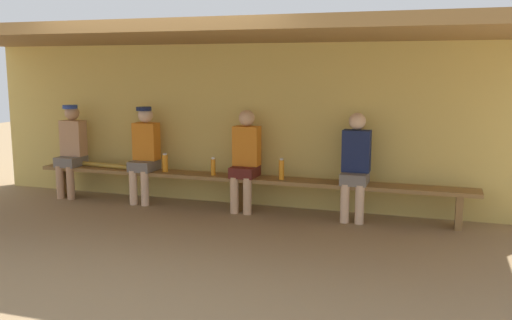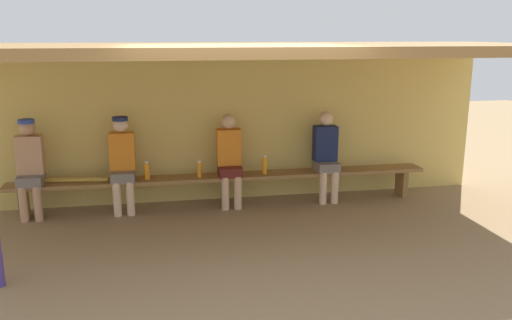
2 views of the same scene
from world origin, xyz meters
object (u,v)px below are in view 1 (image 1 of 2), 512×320
(player_rightmost, at_px, (355,162))
(water_bottle_clear, at_px, (165,163))
(water_bottle_blue, at_px, (281,169))
(baseball_bat, at_px, (105,165))
(player_in_red, at_px, (71,146))
(player_in_white, at_px, (145,150))
(water_bottle_green, at_px, (213,167))
(player_middle, at_px, (245,156))
(bench, at_px, (240,182))

(player_rightmost, bearing_deg, water_bottle_clear, -179.68)
(water_bottle_blue, distance_m, baseball_bat, 2.64)
(player_in_red, distance_m, baseball_bat, 0.62)
(player_rightmost, bearing_deg, player_in_red, 179.99)
(player_rightmost, height_order, water_bottle_blue, player_rightmost)
(player_rightmost, height_order, baseball_bat, player_rightmost)
(player_in_white, height_order, player_rightmost, player_in_white)
(water_bottle_green, bearing_deg, water_bottle_blue, 0.26)
(player_in_red, bearing_deg, water_bottle_green, -1.20)
(player_middle, bearing_deg, baseball_bat, -179.92)
(bench, xyz_separation_m, water_bottle_blue, (0.58, -0.04, 0.21))
(player_in_red, bearing_deg, player_in_white, 0.00)
(water_bottle_clear, height_order, water_bottle_green, water_bottle_clear)
(water_bottle_clear, distance_m, water_bottle_blue, 1.67)
(player_in_red, xyz_separation_m, player_middle, (2.70, -0.00, -0.02))
(water_bottle_blue, relative_size, baseball_bat, 0.31)
(player_middle, xyz_separation_m, baseball_bat, (-2.14, -0.00, -0.24))
(player_in_white, distance_m, water_bottle_green, 1.07)
(bench, height_order, water_bottle_blue, water_bottle_blue)
(player_in_red, bearing_deg, player_middle, -0.01)
(water_bottle_clear, relative_size, water_bottle_blue, 0.93)
(bench, height_order, water_bottle_clear, water_bottle_clear)
(bench, bearing_deg, player_rightmost, 0.12)
(player_rightmost, bearing_deg, water_bottle_green, -178.57)
(water_bottle_clear, relative_size, water_bottle_green, 1.07)
(bench, height_order, player_in_white, player_in_white)
(player_in_white, bearing_deg, water_bottle_clear, -2.69)
(player_in_red, distance_m, player_rightmost, 4.14)
(baseball_bat, bearing_deg, water_bottle_clear, 6.40)
(baseball_bat, bearing_deg, water_bottle_green, 5.60)
(water_bottle_clear, bearing_deg, player_rightmost, 0.32)
(player_in_white, distance_m, baseball_bat, 0.69)
(player_rightmost, distance_m, water_bottle_green, 1.89)
(player_in_red, height_order, water_bottle_clear, player_in_red)
(player_in_white, bearing_deg, player_in_red, 180.00)
(water_bottle_green, height_order, baseball_bat, water_bottle_green)
(player_in_white, height_order, player_middle, player_in_white)
(player_in_red, relative_size, water_bottle_clear, 5.22)
(water_bottle_blue, bearing_deg, player_rightmost, 2.61)
(water_bottle_clear, bearing_deg, baseball_bat, 179.32)
(bench, distance_m, player_in_white, 1.46)
(player_rightmost, height_order, water_bottle_clear, player_rightmost)
(baseball_bat, bearing_deg, player_in_white, 7.40)
(player_middle, xyz_separation_m, water_bottle_green, (-0.44, -0.05, -0.15))
(player_in_red, bearing_deg, baseball_bat, -0.36)
(player_in_white, bearing_deg, water_bottle_blue, -1.24)
(player_in_white, xyz_separation_m, player_in_red, (-1.21, 0.00, 0.00))
(water_bottle_blue, bearing_deg, water_bottle_green, -179.74)
(water_bottle_blue, bearing_deg, player_in_red, 179.23)
(player_in_white, distance_m, player_rightmost, 2.93)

